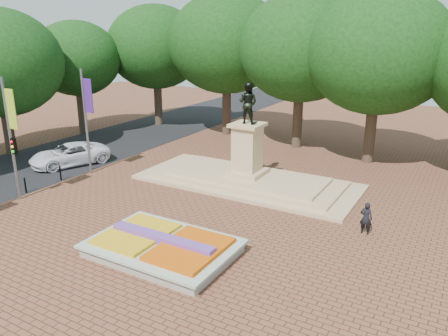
% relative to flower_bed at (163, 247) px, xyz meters
% --- Properties ---
extents(ground, '(90.00, 90.00, 0.00)m').
position_rel_flower_bed_xyz_m(ground, '(-1.03, 2.00, -0.38)').
color(ground, brown).
rests_on(ground, ground).
extents(asphalt_street, '(9.00, 90.00, 0.02)m').
position_rel_flower_bed_xyz_m(asphalt_street, '(-16.03, 7.00, -0.37)').
color(asphalt_street, black).
rests_on(asphalt_street, ground).
extents(flower_bed, '(6.30, 4.30, 0.91)m').
position_rel_flower_bed_xyz_m(flower_bed, '(0.00, 0.00, 0.00)').
color(flower_bed, gray).
rests_on(flower_bed, ground).
extents(monument, '(14.00, 6.00, 6.40)m').
position_rel_flower_bed_xyz_m(monument, '(-1.03, 10.00, 0.50)').
color(monument, tan).
rests_on(monument, ground).
extents(tree_row_back, '(44.80, 8.80, 10.43)m').
position_rel_flower_bed_xyz_m(tree_row_back, '(1.31, 20.00, 6.29)').
color(tree_row_back, '#3B2E20').
rests_on(tree_row_back, ground).
extents(banner_poles, '(0.88, 11.17, 7.00)m').
position_rel_flower_bed_xyz_m(banner_poles, '(-11.10, 0.69, 3.50)').
color(banner_poles, slate).
rests_on(banner_poles, ground).
extents(bollard_row, '(0.12, 13.12, 0.98)m').
position_rel_flower_bed_xyz_m(bollard_row, '(-11.73, 0.50, 0.15)').
color(bollard_row, black).
rests_on(bollard_row, ground).
extents(van, '(4.48, 6.07, 1.53)m').
position_rel_flower_bed_xyz_m(van, '(-13.88, 7.09, 0.39)').
color(van, silver).
rests_on(van, ground).
extents(pedestrian, '(0.60, 0.41, 1.62)m').
position_rel_flower_bed_xyz_m(pedestrian, '(7.19, 6.50, 0.43)').
color(pedestrian, black).
rests_on(pedestrian, ground).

